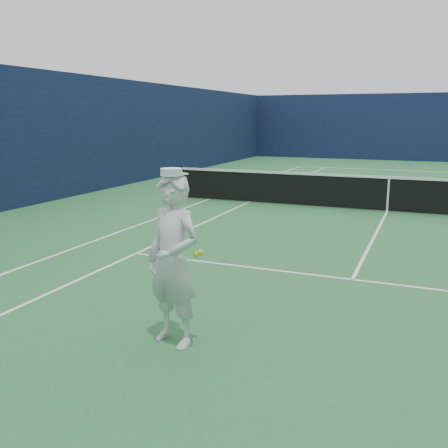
% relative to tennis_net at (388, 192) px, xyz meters
% --- Properties ---
extents(ground, '(80.00, 80.00, 0.00)m').
position_rel_tennis_net_xyz_m(ground, '(0.00, 0.00, -0.55)').
color(ground, '#276636').
rests_on(ground, ground).
extents(court_markings, '(11.03, 23.83, 0.01)m').
position_rel_tennis_net_xyz_m(court_markings, '(0.00, 0.00, -0.55)').
color(court_markings, white).
rests_on(court_markings, ground).
extents(windscreen_fence, '(20.12, 36.12, 4.00)m').
position_rel_tennis_net_xyz_m(windscreen_fence, '(0.00, 0.00, 1.45)').
color(windscreen_fence, '#10193B').
rests_on(windscreen_fence, ground).
extents(tennis_net, '(12.88, 0.09, 1.07)m').
position_rel_tennis_net_xyz_m(tennis_net, '(0.00, 0.00, 0.00)').
color(tennis_net, '#141E4C').
rests_on(tennis_net, ground).
extents(tennis_player, '(0.83, 0.68, 2.05)m').
position_rel_tennis_net_xyz_m(tennis_player, '(-1.58, -9.55, 0.44)').
color(tennis_player, silver).
rests_on(tennis_player, ground).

